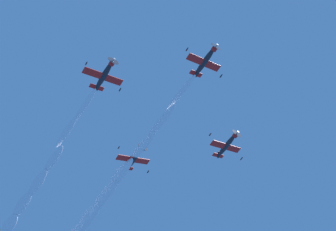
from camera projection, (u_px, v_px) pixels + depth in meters
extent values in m
ellipsoid|color=#232328|center=(205.00, 62.00, 67.10)|extent=(6.06, 3.37, 1.71)
cylinder|color=red|center=(214.00, 49.00, 66.08)|extent=(1.19, 1.49, 1.33)
cone|color=white|center=(216.00, 46.00, 65.86)|extent=(0.80, 0.80, 0.65)
cylinder|color=#3F3F47|center=(216.00, 47.00, 65.91)|extent=(0.95, 2.65, 2.79)
cube|color=red|center=(204.00, 63.00, 67.03)|extent=(3.92, 6.92, 3.47)
ellipsoid|color=#232328|center=(221.00, 76.00, 66.63)|extent=(0.86, 0.57, 0.36)
ellipsoid|color=#232328|center=(187.00, 49.00, 67.42)|extent=(0.86, 0.57, 0.36)
cube|color=red|center=(196.00, 74.00, 68.12)|extent=(1.75, 2.62, 1.31)
cube|color=#232328|center=(196.00, 74.00, 68.56)|extent=(1.06, 0.87, 1.03)
ellipsoid|color=#1E232D|center=(206.00, 60.00, 67.35)|extent=(1.56, 1.27, 0.91)
ellipsoid|color=#232328|center=(226.00, 146.00, 74.40)|extent=(6.04, 3.36, 1.73)
cylinder|color=red|center=(235.00, 135.00, 73.40)|extent=(1.17, 1.47, 1.31)
cone|color=white|center=(237.00, 133.00, 73.19)|extent=(0.79, 0.79, 0.64)
cylinder|color=#3F3F47|center=(237.00, 133.00, 73.24)|extent=(0.91, 2.60, 2.73)
cube|color=red|center=(226.00, 147.00, 74.33)|extent=(3.99, 7.09, 3.05)
ellipsoid|color=#232328|center=(241.00, 159.00, 74.15)|extent=(0.86, 0.56, 0.35)
ellipsoid|color=#232328|center=(210.00, 135.00, 74.52)|extent=(0.86, 0.56, 0.35)
cube|color=red|center=(218.00, 155.00, 75.41)|extent=(1.77, 2.68, 1.16)
cube|color=#232328|center=(218.00, 155.00, 75.85)|extent=(1.03, 0.83, 1.06)
ellipsoid|color=#1E232D|center=(228.00, 144.00, 74.66)|extent=(1.54, 1.26, 0.90)
ellipsoid|color=#232328|center=(104.00, 76.00, 67.65)|extent=(6.04, 3.37, 1.70)
cylinder|color=red|center=(112.00, 63.00, 66.63)|extent=(1.17, 1.47, 1.31)
cone|color=white|center=(114.00, 60.00, 66.42)|extent=(0.79, 0.79, 0.64)
cylinder|color=#3F3F47|center=(113.00, 61.00, 66.47)|extent=(0.92, 2.60, 2.73)
cube|color=red|center=(103.00, 77.00, 67.58)|extent=(3.99, 7.08, 3.07)
ellipsoid|color=#232328|center=(120.00, 90.00, 67.38)|extent=(0.86, 0.57, 0.35)
ellipsoid|color=#232328|center=(86.00, 63.00, 67.77)|extent=(0.86, 0.57, 0.35)
cube|color=red|center=(97.00, 87.00, 68.66)|extent=(1.77, 2.68, 1.17)
cube|color=#232328|center=(98.00, 87.00, 69.11)|extent=(1.04, 0.83, 1.05)
ellipsoid|color=#1E232D|center=(106.00, 74.00, 67.90)|extent=(1.55, 1.26, 0.89)
ellipsoid|color=#232328|center=(134.00, 159.00, 76.54)|extent=(6.06, 3.34, 1.79)
cylinder|color=red|center=(142.00, 149.00, 75.56)|extent=(1.18, 1.49, 1.34)
cone|color=white|center=(143.00, 146.00, 75.35)|extent=(0.79, 0.80, 0.66)
cylinder|color=#3F3F47|center=(143.00, 147.00, 75.40)|extent=(0.92, 2.67, 2.79)
cube|color=red|center=(133.00, 160.00, 76.47)|extent=(3.92, 6.91, 3.50)
ellipsoid|color=#232328|center=(148.00, 172.00, 76.06)|extent=(0.86, 0.56, 0.37)
ellipsoid|color=#232328|center=(119.00, 148.00, 76.88)|extent=(0.86, 0.56, 0.37)
cube|color=red|center=(127.00, 168.00, 77.53)|extent=(1.74, 2.61, 1.32)
cube|color=#232328|center=(128.00, 168.00, 77.97)|extent=(1.05, 0.87, 1.04)
ellipsoid|color=#1E232D|center=(136.00, 157.00, 76.80)|extent=(1.55, 1.26, 0.92)
ellipsoid|color=white|center=(181.00, 93.00, 69.70)|extent=(8.77, 4.48, 1.68)
ellipsoid|color=white|center=(161.00, 121.00, 72.16)|extent=(8.90, 4.75, 1.97)
ellipsoid|color=white|center=(142.00, 147.00, 75.07)|extent=(9.03, 5.02, 2.25)
ellipsoid|color=white|center=(121.00, 172.00, 77.75)|extent=(9.16, 5.29, 2.53)
ellipsoid|color=white|center=(106.00, 194.00, 80.04)|extent=(9.29, 5.56, 2.81)
ellipsoid|color=white|center=(89.00, 217.00, 83.09)|extent=(9.42, 5.82, 3.09)
ellipsoid|color=white|center=(84.00, 106.00, 70.37)|extent=(8.77, 4.48, 1.68)
ellipsoid|color=white|center=(66.00, 132.00, 72.77)|extent=(8.90, 4.75, 1.97)
ellipsoid|color=white|center=(53.00, 160.00, 75.71)|extent=(9.03, 5.02, 2.25)
ellipsoid|color=white|center=(37.00, 183.00, 77.99)|extent=(9.16, 5.29, 2.53)
ellipsoid|color=white|center=(22.00, 204.00, 80.73)|extent=(9.29, 5.56, 2.81)
ellipsoid|color=white|center=(8.00, 226.00, 83.31)|extent=(9.42, 5.82, 3.09)
ellipsoid|color=white|center=(116.00, 183.00, 79.30)|extent=(8.77, 4.48, 1.68)
ellipsoid|color=white|center=(99.00, 206.00, 81.72)|extent=(8.90, 4.75, 1.97)
ellipsoid|color=white|center=(85.00, 225.00, 84.36)|extent=(9.03, 5.02, 2.25)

